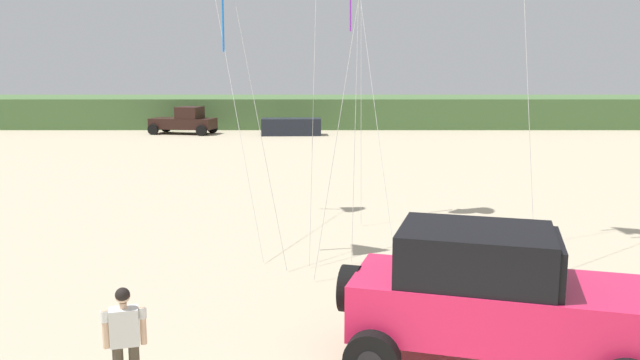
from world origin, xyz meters
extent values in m
cube|color=#4C703D|center=(5.26, 47.53, 1.18)|extent=(90.00, 9.24, 2.36)
cube|color=#EA2151|center=(2.06, 3.29, 1.01)|extent=(4.73, 2.96, 0.90)
cube|color=#EA2151|center=(3.64, 2.84, 1.38)|extent=(1.52, 1.93, 0.12)
cube|color=black|center=(1.72, 3.38, 1.86)|extent=(2.69, 2.32, 0.80)
cube|color=black|center=(2.87, 3.06, 1.82)|extent=(0.55, 1.64, 0.72)
cylinder|color=black|center=(-0.18, 3.92, 1.11)|extent=(0.50, 0.83, 0.77)
cylinder|color=black|center=(4.02, 3.81, 0.42)|extent=(0.89, 0.52, 0.84)
cylinder|color=black|center=(4.02, 3.81, 0.42)|extent=(0.45, 0.41, 0.38)
cylinder|color=black|center=(0.65, 4.75, 0.42)|extent=(0.89, 0.52, 0.84)
cylinder|color=black|center=(0.65, 4.75, 0.42)|extent=(0.45, 0.41, 0.38)
cylinder|color=black|center=(0.09, 2.77, 0.42)|extent=(0.89, 0.52, 0.84)
cylinder|color=black|center=(0.09, 2.77, 0.42)|extent=(0.45, 0.41, 0.38)
cylinder|color=#4C4233|center=(-3.55, 2.37, 0.64)|extent=(0.15, 0.15, 0.36)
cylinder|color=#4C4233|center=(-3.33, 2.42, 0.64)|extent=(0.15, 0.15, 0.36)
cube|color=silver|center=(-3.44, 2.39, 1.09)|extent=(0.46, 0.36, 0.54)
cylinder|color=#DBB28E|center=(-3.69, 2.33, 1.08)|extent=(0.09, 0.09, 0.56)
cylinder|color=silver|center=(-3.69, 2.33, 1.27)|extent=(0.11, 0.11, 0.16)
cylinder|color=#DBB28E|center=(-3.19, 2.46, 1.08)|extent=(0.09, 0.09, 0.56)
cylinder|color=silver|center=(-3.19, 2.46, 1.27)|extent=(0.11, 0.11, 0.16)
cylinder|color=#DBB28E|center=(-3.44, 2.39, 1.40)|extent=(0.10, 0.10, 0.08)
sphere|color=#DBB28E|center=(-3.44, 2.39, 1.54)|extent=(0.21, 0.21, 0.21)
sphere|color=black|center=(-3.44, 2.38, 1.56)|extent=(0.21, 0.21, 0.21)
cube|color=black|center=(-10.64, 40.11, 0.76)|extent=(4.90, 2.83, 0.76)
cube|color=black|center=(-10.10, 39.99, 1.56)|extent=(1.95, 2.10, 0.84)
cylinder|color=black|center=(-8.61, 40.74, 0.38)|extent=(0.80, 0.42, 0.76)
cylinder|color=black|center=(-9.06, 38.69, 0.38)|extent=(0.80, 0.42, 0.76)
cylinder|color=black|center=(-12.23, 41.52, 0.38)|extent=(0.80, 0.42, 0.76)
cylinder|color=black|center=(-12.67, 39.47, 0.38)|extent=(0.80, 0.42, 0.76)
cube|color=#1E232D|center=(-2.74, 39.22, 0.60)|extent=(4.27, 1.88, 1.20)
cylinder|color=silver|center=(0.24, 9.78, 5.49)|extent=(0.32, 2.05, 10.87)
cylinder|color=blue|center=(-3.01, 9.62, 5.95)|extent=(0.05, 0.09, 1.75)
cylinder|color=silver|center=(-2.16, 8.88, 3.58)|extent=(1.43, 1.49, 7.07)
cylinder|color=silver|center=(-3.26, 11.49, 5.14)|extent=(2.43, 5.49, 10.20)
cylinder|color=silver|center=(-0.83, 9.91, 4.39)|extent=(0.22, 2.98, 8.68)
cylinder|color=purple|center=(0.26, 14.09, 6.73)|extent=(0.05, 0.39, 1.84)
cylinder|color=silver|center=(0.82, 11.98, 3.95)|extent=(0.84, 4.24, 7.81)
cylinder|color=silver|center=(4.11, 9.01, 5.31)|extent=(0.04, 3.11, 10.53)
cylinder|color=silver|center=(0.56, 13.33, 4.17)|extent=(0.03, 1.58, 8.23)
camera|label=1|loc=(-0.68, -6.07, 4.67)|focal=35.71mm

